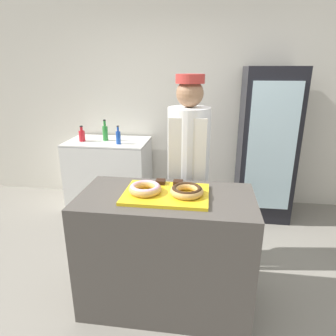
{
  "coord_description": "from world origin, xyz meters",
  "views": [
    {
      "loc": [
        0.29,
        -1.99,
        1.83
      ],
      "look_at": [
        0.0,
        0.1,
        1.12
      ],
      "focal_mm": 32.0,
      "sensor_mm": 36.0,
      "label": 1
    }
  ],
  "objects_px": {
    "serving_tray": "(166,194)",
    "baker_person": "(188,169)",
    "brownie_back_right": "(178,183)",
    "chest_freezer": "(110,173)",
    "bottle_red": "(82,135)",
    "beverage_fridge": "(266,145)",
    "donut_chocolate_glaze": "(187,190)",
    "donut_light_glaze": "(145,188)",
    "bottle_blue": "(118,137)",
    "bottle_green": "(105,132)",
    "brownie_back_left": "(160,182)"
  },
  "relations": [
    {
      "from": "donut_chocolate_glaze",
      "to": "brownie_back_right",
      "type": "height_order",
      "value": "donut_chocolate_glaze"
    },
    {
      "from": "chest_freezer",
      "to": "bottle_red",
      "type": "relative_size",
      "value": 5.21
    },
    {
      "from": "chest_freezer",
      "to": "beverage_fridge",
      "type": "bearing_deg",
      "value": -0.19
    },
    {
      "from": "chest_freezer",
      "to": "bottle_green",
      "type": "distance_m",
      "value": 0.56
    },
    {
      "from": "donut_chocolate_glaze",
      "to": "bottle_red",
      "type": "relative_size",
      "value": 1.18
    },
    {
      "from": "chest_freezer",
      "to": "bottle_green",
      "type": "xyz_separation_m",
      "value": [
        -0.03,
        0.01,
        0.56
      ]
    },
    {
      "from": "serving_tray",
      "to": "brownie_back_left",
      "type": "height_order",
      "value": "brownie_back_left"
    },
    {
      "from": "serving_tray",
      "to": "donut_light_glaze",
      "type": "distance_m",
      "value": 0.16
    },
    {
      "from": "donut_light_glaze",
      "to": "brownie_back_right",
      "type": "height_order",
      "value": "donut_light_glaze"
    },
    {
      "from": "serving_tray",
      "to": "brownie_back_left",
      "type": "relative_size",
      "value": 8.61
    },
    {
      "from": "donut_light_glaze",
      "to": "bottle_blue",
      "type": "height_order",
      "value": "bottle_blue"
    },
    {
      "from": "chest_freezer",
      "to": "brownie_back_left",
      "type": "bearing_deg",
      "value": -58.3
    },
    {
      "from": "baker_person",
      "to": "bottle_blue",
      "type": "xyz_separation_m",
      "value": [
        -0.95,
        0.99,
        0.05
      ]
    },
    {
      "from": "serving_tray",
      "to": "chest_freezer",
      "type": "xyz_separation_m",
      "value": [
        -1.04,
        1.73,
        -0.49
      ]
    },
    {
      "from": "donut_chocolate_glaze",
      "to": "chest_freezer",
      "type": "height_order",
      "value": "donut_chocolate_glaze"
    },
    {
      "from": "brownie_back_right",
      "to": "bottle_blue",
      "type": "distance_m",
      "value": 1.68
    },
    {
      "from": "donut_chocolate_glaze",
      "to": "brownie_back_right",
      "type": "relative_size",
      "value": 3.34
    },
    {
      "from": "serving_tray",
      "to": "bottle_blue",
      "type": "relative_size",
      "value": 2.66
    },
    {
      "from": "serving_tray",
      "to": "chest_freezer",
      "type": "distance_m",
      "value": 2.08
    },
    {
      "from": "brownie_back_left",
      "to": "brownie_back_right",
      "type": "relative_size",
      "value": 1.0
    },
    {
      "from": "brownie_back_left",
      "to": "brownie_back_right",
      "type": "distance_m",
      "value": 0.14
    },
    {
      "from": "serving_tray",
      "to": "donut_chocolate_glaze",
      "type": "distance_m",
      "value": 0.16
    },
    {
      "from": "brownie_back_right",
      "to": "bottle_red",
      "type": "height_order",
      "value": "bottle_red"
    },
    {
      "from": "donut_chocolate_glaze",
      "to": "baker_person",
      "type": "relative_size",
      "value": 0.13
    },
    {
      "from": "serving_tray",
      "to": "baker_person",
      "type": "height_order",
      "value": "baker_person"
    },
    {
      "from": "donut_light_glaze",
      "to": "baker_person",
      "type": "height_order",
      "value": "baker_person"
    },
    {
      "from": "bottle_green",
      "to": "bottle_blue",
      "type": "height_order",
      "value": "bottle_green"
    },
    {
      "from": "chest_freezer",
      "to": "bottle_red",
      "type": "distance_m",
      "value": 0.62
    },
    {
      "from": "brownie_back_right",
      "to": "chest_freezer",
      "type": "height_order",
      "value": "brownie_back_right"
    },
    {
      "from": "serving_tray",
      "to": "brownie_back_right",
      "type": "xyz_separation_m",
      "value": [
        0.07,
        0.17,
        0.03
      ]
    },
    {
      "from": "serving_tray",
      "to": "donut_light_glaze",
      "type": "bearing_deg",
      "value": -173.41
    },
    {
      "from": "beverage_fridge",
      "to": "bottle_blue",
      "type": "height_order",
      "value": "beverage_fridge"
    },
    {
      "from": "chest_freezer",
      "to": "bottle_blue",
      "type": "relative_size",
      "value": 4.58
    },
    {
      "from": "donut_light_glaze",
      "to": "donut_chocolate_glaze",
      "type": "height_order",
      "value": "same"
    },
    {
      "from": "serving_tray",
      "to": "donut_light_glaze",
      "type": "relative_size",
      "value": 2.58
    },
    {
      "from": "brownie_back_right",
      "to": "bottle_green",
      "type": "distance_m",
      "value": 1.94
    },
    {
      "from": "brownie_back_left",
      "to": "baker_person",
      "type": "height_order",
      "value": "baker_person"
    },
    {
      "from": "bottle_red",
      "to": "brownie_back_right",
      "type": "bearing_deg",
      "value": -46.37
    },
    {
      "from": "bottle_red",
      "to": "bottle_green",
      "type": "height_order",
      "value": "bottle_green"
    },
    {
      "from": "beverage_fridge",
      "to": "chest_freezer",
      "type": "xyz_separation_m",
      "value": [
        -2.03,
        0.01,
        -0.46
      ]
    },
    {
      "from": "baker_person",
      "to": "bottle_green",
      "type": "xyz_separation_m",
      "value": [
        -1.18,
        1.15,
        0.07
      ]
    },
    {
      "from": "baker_person",
      "to": "donut_chocolate_glaze",
      "type": "bearing_deg",
      "value": -86.69
    },
    {
      "from": "bottle_red",
      "to": "baker_person",
      "type": "bearing_deg",
      "value": -35.97
    },
    {
      "from": "chest_freezer",
      "to": "bottle_green",
      "type": "bearing_deg",
      "value": 160.22
    },
    {
      "from": "serving_tray",
      "to": "bottle_blue",
      "type": "bearing_deg",
      "value": 117.93
    },
    {
      "from": "donut_chocolate_glaze",
      "to": "bottle_blue",
      "type": "bearing_deg",
      "value": 121.76
    },
    {
      "from": "baker_person",
      "to": "bottle_red",
      "type": "distance_m",
      "value": 1.82
    },
    {
      "from": "donut_light_glaze",
      "to": "bottle_red",
      "type": "height_order",
      "value": "bottle_red"
    },
    {
      "from": "serving_tray",
      "to": "baker_person",
      "type": "xyz_separation_m",
      "value": [
        0.12,
        0.59,
        -0.01
      ]
    },
    {
      "from": "brownie_back_right",
      "to": "chest_freezer",
      "type": "bearing_deg",
      "value": 125.21
    }
  ]
}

